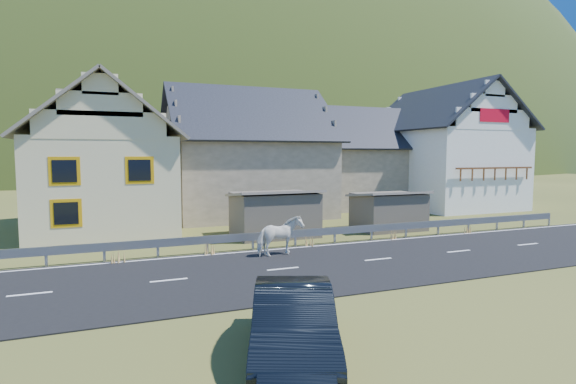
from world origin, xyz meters
name	(u,v)px	position (x,y,z in m)	size (l,w,h in m)	color
ground	(378,260)	(0.00, 0.00, 0.00)	(160.00, 160.00, 0.00)	#3F431C
road	(378,260)	(0.00, 0.00, 0.02)	(60.00, 7.00, 0.04)	black
lane_markings	(378,259)	(0.00, 0.00, 0.04)	(60.00, 6.60, 0.01)	silver
guardrail	(335,231)	(0.00, 3.68, 0.56)	(28.10, 0.09, 0.75)	#93969B
shed_left	(274,214)	(-2.00, 6.50, 1.10)	(4.30, 3.30, 2.40)	#63594B
shed_right	(388,212)	(4.50, 6.00, 1.00)	(3.80, 2.90, 2.20)	#63594B
house_cream	(104,150)	(-10.00, 12.00, 4.36)	(7.80, 9.80, 8.30)	beige
house_stone_a	(246,147)	(-1.00, 15.00, 4.63)	(10.80, 9.80, 8.90)	tan
house_stone_b	(358,153)	(9.00, 17.00, 4.24)	(9.80, 8.80, 8.10)	tan
house_white	(444,143)	(15.00, 14.00, 5.06)	(8.80, 10.80, 9.70)	white
mountain	(151,212)	(5.00, 180.00, -20.00)	(440.00, 280.00, 260.00)	#293B17
horse	(280,236)	(-3.35, 2.07, 0.84)	(1.89, 0.86, 1.60)	white
car	(293,324)	(-6.31, -6.68, 0.75)	(1.59, 4.55, 1.50)	black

